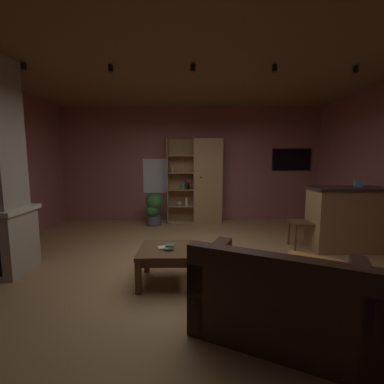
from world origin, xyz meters
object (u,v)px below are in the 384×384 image
(table_book_1, at_px, (169,248))
(potted_floor_plant, at_px, (154,208))
(dining_chair, at_px, (308,219))
(table_book_0, at_px, (163,248))
(coffee_table, at_px, (167,255))
(table_book_2, at_px, (170,245))
(leather_couch, at_px, (279,300))
(tissue_box, at_px, (358,183))
(bookshelf_cabinet, at_px, (204,181))
(kitchen_bar_counter, at_px, (355,218))
(wall_mounted_tv, at_px, (291,159))

(table_book_1, bearing_deg, potted_floor_plant, 101.32)
(table_book_1, xyz_separation_m, dining_chair, (2.34, 1.33, 0.05))
(table_book_0, relative_size, dining_chair, 0.14)
(dining_chair, bearing_deg, table_book_0, -152.50)
(coffee_table, bearing_deg, table_book_2, -46.23)
(leather_couch, xyz_separation_m, potted_floor_plant, (-1.65, 3.90, 0.10))
(table_book_1, relative_size, dining_chair, 0.11)
(tissue_box, xyz_separation_m, potted_floor_plant, (-3.77, 1.64, -0.73))
(table_book_2, xyz_separation_m, potted_floor_plant, (-0.61, 2.94, -0.08))
(leather_couch, xyz_separation_m, dining_chair, (1.28, 2.26, 0.22))
(leather_couch, xyz_separation_m, table_book_0, (-1.13, 1.00, 0.14))
(bookshelf_cabinet, distance_m, dining_chair, 2.67)
(coffee_table, bearing_deg, table_book_1, -70.17)
(potted_floor_plant, bearing_deg, table_book_2, -78.31)
(tissue_box, distance_m, coffee_table, 3.53)
(kitchen_bar_counter, bearing_deg, bookshelf_cabinet, 140.56)
(wall_mounted_tv, bearing_deg, bookshelf_cabinet, -174.62)
(kitchen_bar_counter, bearing_deg, leather_couch, -133.43)
(kitchen_bar_counter, xyz_separation_m, table_book_1, (-3.12, -1.26, -0.08))
(coffee_table, relative_size, table_book_2, 6.47)
(coffee_table, xyz_separation_m, potted_floor_plant, (-0.57, 2.90, 0.06))
(wall_mounted_tv, bearing_deg, table_book_1, -129.05)
(kitchen_bar_counter, height_order, coffee_table, kitchen_bar_counter)
(leather_couch, height_order, table_book_0, leather_couch)
(table_book_2, height_order, dining_chair, dining_chair)
(coffee_table, bearing_deg, tissue_box, 21.46)
(table_book_2, bearing_deg, dining_chair, 29.10)
(coffee_table, relative_size, table_book_0, 5.40)
(leather_couch, bearing_deg, table_book_1, 138.71)
(kitchen_bar_counter, distance_m, table_book_2, 3.34)
(tissue_box, relative_size, leather_couch, 0.07)
(coffee_table, relative_size, wall_mounted_tv, 0.72)
(bookshelf_cabinet, height_order, table_book_0, bookshelf_cabinet)
(leather_couch, height_order, potted_floor_plant, leather_couch)
(kitchen_bar_counter, distance_m, wall_mounted_tv, 2.50)
(coffee_table, bearing_deg, bookshelf_cabinet, 78.69)
(dining_chair, relative_size, wall_mounted_tv, 0.95)
(kitchen_bar_counter, bearing_deg, table_book_0, -159.70)
(kitchen_bar_counter, height_order, table_book_1, kitchen_bar_counter)
(potted_floor_plant, bearing_deg, table_book_1, -78.68)
(table_book_0, distance_m, wall_mounted_tv, 4.67)
(table_book_2, bearing_deg, leather_couch, -42.67)
(potted_floor_plant, bearing_deg, tissue_box, -23.50)
(tissue_box, height_order, table_book_2, tissue_box)
(kitchen_bar_counter, bearing_deg, table_book_1, -158.11)
(bookshelf_cabinet, distance_m, tissue_box, 3.24)
(bookshelf_cabinet, relative_size, coffee_table, 2.94)
(table_book_1, bearing_deg, tissue_box, 22.81)
(kitchen_bar_counter, distance_m, tissue_box, 0.61)
(table_book_0, bearing_deg, coffee_table, 5.27)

